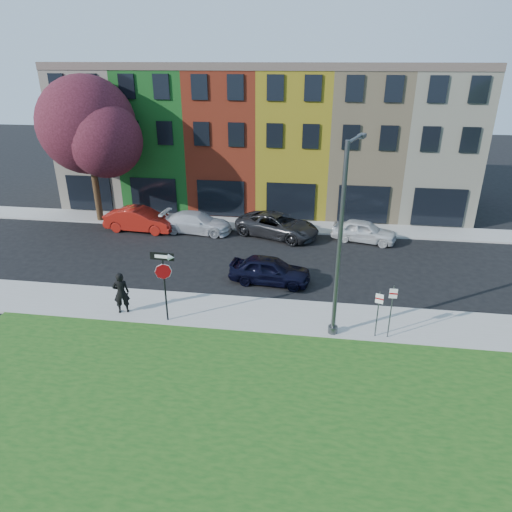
% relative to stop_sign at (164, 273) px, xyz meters
% --- Properties ---
extents(ground, '(120.00, 120.00, 0.00)m').
position_rel_stop_sign_xyz_m(ground, '(4.36, -1.88, -2.42)').
color(ground, black).
rests_on(ground, ground).
extents(sidewalk_near, '(40.00, 3.00, 0.12)m').
position_rel_stop_sign_xyz_m(sidewalk_near, '(6.36, 1.12, -2.36)').
color(sidewalk_near, gray).
rests_on(sidewalk_near, ground).
extents(sidewalk_far, '(40.00, 2.40, 0.12)m').
position_rel_stop_sign_xyz_m(sidewalk_far, '(1.36, 13.12, -2.36)').
color(sidewalk_far, gray).
rests_on(sidewalk_far, ground).
extents(rowhouse_block, '(30.00, 10.12, 10.00)m').
position_rel_stop_sign_xyz_m(rowhouse_block, '(1.86, 19.30, 2.57)').
color(rowhouse_block, beige).
rests_on(rowhouse_block, ground).
extents(stop_sign, '(1.05, 0.12, 3.25)m').
position_rel_stop_sign_xyz_m(stop_sign, '(0.00, 0.00, 0.00)').
color(stop_sign, black).
rests_on(stop_sign, sidewalk_near).
extents(man, '(1.02, 0.94, 1.97)m').
position_rel_stop_sign_xyz_m(man, '(-2.22, 0.39, -1.32)').
color(man, black).
rests_on(man, sidewalk_near).
extents(sedan_near, '(2.51, 4.53, 1.43)m').
position_rel_stop_sign_xyz_m(sedan_near, '(4.04, 4.52, -1.71)').
color(sedan_near, black).
rests_on(sedan_near, ground).
extents(parked_car_red, '(2.36, 4.99, 1.56)m').
position_rel_stop_sign_xyz_m(parked_car_red, '(-5.48, 11.00, -1.64)').
color(parked_car_red, maroon).
rests_on(parked_car_red, ground).
extents(parked_car_silver, '(2.64, 4.99, 1.36)m').
position_rel_stop_sign_xyz_m(parked_car_silver, '(-1.66, 11.23, -1.74)').
color(parked_car_silver, silver).
rests_on(parked_car_silver, ground).
extents(parked_car_dark, '(6.10, 7.07, 1.50)m').
position_rel_stop_sign_xyz_m(parked_car_dark, '(3.76, 11.24, -1.67)').
color(parked_car_dark, black).
rests_on(parked_car_dark, ground).
extents(parked_car_white, '(3.41, 4.74, 1.37)m').
position_rel_stop_sign_xyz_m(parked_car_white, '(9.29, 11.15, -1.74)').
color(parked_car_white, silver).
rests_on(parked_car_white, ground).
extents(street_lamp, '(1.04, 2.50, 8.01)m').
position_rel_stop_sign_xyz_m(street_lamp, '(7.30, 0.22, 1.74)').
color(street_lamp, '#434648').
rests_on(street_lamp, sidewalk_near).
extents(parking_sign_a, '(0.31, 0.14, 2.07)m').
position_rel_stop_sign_xyz_m(parking_sign_a, '(8.98, 0.01, -1.00)').
color(parking_sign_a, '#434648').
rests_on(parking_sign_a, sidewalk_near).
extents(parking_sign_b, '(0.32, 0.08, 2.39)m').
position_rel_stop_sign_xyz_m(parking_sign_b, '(9.50, 0.01, -0.83)').
color(parking_sign_b, '#434648').
rests_on(parking_sign_b, sidewalk_near).
extents(tree_purple, '(7.65, 6.70, 9.76)m').
position_rel_stop_sign_xyz_m(tree_purple, '(-8.95, 12.48, 4.10)').
color(tree_purple, black).
rests_on(tree_purple, sidewalk_far).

